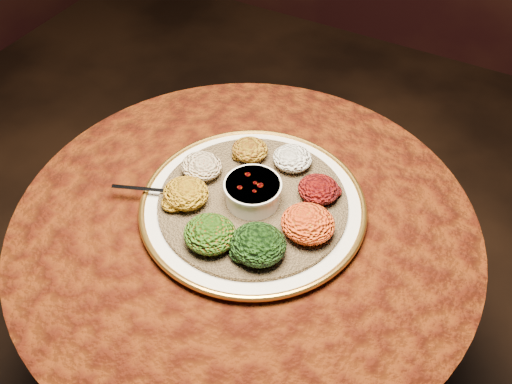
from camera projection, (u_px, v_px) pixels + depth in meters
The scene contains 13 objects.
table at pixel (246, 273), 1.30m from camera, with size 0.96×0.96×0.73m.
platter at pixel (253, 206), 1.18m from camera, with size 0.48×0.48×0.02m.
injera at pixel (253, 202), 1.17m from camera, with size 0.39×0.39×0.01m, color olive.
stew_bowl at pixel (253, 191), 1.15m from camera, with size 0.12×0.12×0.05m.
spoon at pixel (168, 191), 1.18m from camera, with size 0.15×0.07×0.01m.
portion_ayib at pixel (292, 158), 1.22m from camera, with size 0.09×0.08×0.04m, color white.
portion_kitfo at pixel (319, 189), 1.16m from camera, with size 0.09×0.08×0.04m, color black.
portion_tikil at pixel (308, 224), 1.09m from camera, with size 0.11×0.10×0.05m, color #B1800E.
portion_gomen at pixel (258, 244), 1.06m from camera, with size 0.11×0.10×0.05m, color black.
portion_mixveg at pixel (210, 234), 1.07m from camera, with size 0.10×0.10×0.05m, color #A8240A.
portion_kik at pixel (186, 193), 1.15m from camera, with size 0.09×0.09×0.05m, color #9B710D.
portion_timatim at pixel (202, 166), 1.21m from camera, with size 0.09×0.08×0.04m, color maroon.
portion_shiro at pixel (250, 150), 1.25m from camera, with size 0.08×0.08×0.04m, color #8B6410.
Camera 1 is at (0.39, -0.66, 1.62)m, focal length 40.00 mm.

